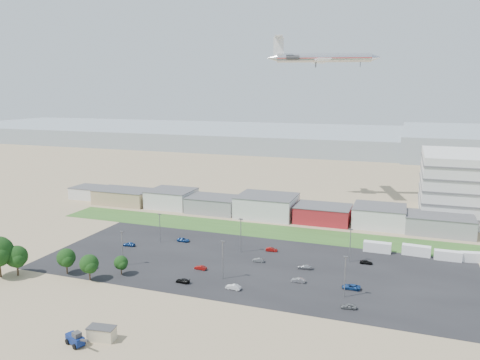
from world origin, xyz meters
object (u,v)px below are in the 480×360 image
at_px(parked_car_1, 298,280).
at_px(parked_car_5, 129,244).
at_px(parked_car_2, 349,306).
at_px(airliner, 324,58).
at_px(parked_car_3, 183,281).
at_px(telehandler, 75,338).
at_px(parked_car_8, 366,262).
at_px(parked_car_7, 258,260).
at_px(portable_shed, 102,333).
at_px(parked_car_9, 183,240).
at_px(parked_car_12, 305,267).
at_px(parked_car_11, 272,250).
at_px(box_trailer_a, 377,247).
at_px(parked_car_0, 351,287).
at_px(parked_car_10, 91,265).
at_px(parked_car_4, 201,268).
at_px(parked_car_13, 233,287).

xyz_separation_m(parked_car_1, parked_car_5, (-56.35, 9.83, 0.06)).
xyz_separation_m(parked_car_2, parked_car_5, (-70.24, 20.41, 0.06)).
distance_m(airliner, parked_car_3, 122.01).
distance_m(telehandler, parked_car_8, 79.63).
bearing_deg(parked_car_3, parked_car_7, 151.28).
bearing_deg(portable_shed, parked_car_1, 45.91).
bearing_deg(parked_car_1, telehandler, -39.13).
xyz_separation_m(parked_car_9, parked_car_12, (41.90, -10.02, -0.00)).
height_order(parked_car_11, parked_car_12, parked_car_11).
relative_size(box_trailer_a, parked_car_5, 2.10).
distance_m(telehandler, parked_car_3, 34.12).
height_order(portable_shed, parked_car_2, portable_shed).
height_order(parked_car_0, parked_car_3, parked_car_0).
height_order(airliner, parked_car_2, airliner).
bearing_deg(parked_car_5, parked_car_8, 92.13).
relative_size(parked_car_3, parked_car_7, 1.15).
xyz_separation_m(parked_car_1, parked_car_2, (13.89, -10.58, -0.00)).
bearing_deg(parked_car_12, parked_car_2, 32.43).
xyz_separation_m(parked_car_7, parked_car_10, (-42.38, -19.84, 0.09)).
bearing_deg(parked_car_4, telehandler, -3.51).
height_order(parked_car_0, parked_car_12, parked_car_0).
bearing_deg(telehandler, parked_car_8, 73.68).
distance_m(airliner, parked_car_10, 128.27).
bearing_deg(parked_car_3, portable_shed, 0.23).
xyz_separation_m(parked_car_0, parked_car_13, (-27.29, -9.91, 0.00)).
bearing_deg(parked_car_12, telehandler, -34.89).
xyz_separation_m(parked_car_4, parked_car_8, (42.23, 19.60, 0.03)).
bearing_deg(portable_shed, parked_car_13, 55.19).
height_order(parked_car_0, parked_car_5, parked_car_5).
distance_m(parked_car_7, parked_car_9, 29.86).
relative_size(parked_car_7, parked_car_12, 0.83).
distance_m(parked_car_2, parked_car_8, 29.69).
bearing_deg(airliner, portable_shed, -112.69).
height_order(telehandler, parked_car_13, telehandler).
bearing_deg(parked_car_9, airliner, -19.61).
xyz_separation_m(parked_car_3, parked_car_4, (0.56, 9.66, 0.01)).
bearing_deg(parked_car_1, parked_car_12, -178.99).
bearing_deg(box_trailer_a, parked_car_8, -100.55).
distance_m(telehandler, parked_car_2, 58.07).
relative_size(parked_car_10, parked_car_13, 1.15).
bearing_deg(box_trailer_a, parked_car_10, -151.02).
xyz_separation_m(parked_car_12, parked_car_13, (-13.70, -19.20, 0.05)).
distance_m(parked_car_1, parked_car_7, 17.39).
distance_m(parked_car_0, parked_car_7, 28.91).
height_order(parked_car_3, parked_car_9, parked_car_9).
bearing_deg(parked_car_12, parked_car_10, -74.05).
bearing_deg(airliner, parked_car_0, -90.06).
bearing_deg(parked_car_10, parked_car_4, -66.02).
height_order(box_trailer_a, airliner, airliner).
bearing_deg(parked_car_4, parked_car_9, -137.52).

